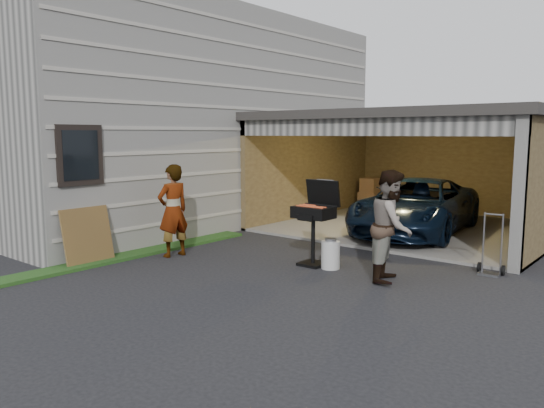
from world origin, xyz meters
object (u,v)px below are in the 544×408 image
(man, at_px, (392,226))
(hand_truck, at_px, (491,263))
(bbq_grill, at_px, (315,215))
(plywood_panel, at_px, (88,236))
(woman, at_px, (173,211))
(propane_tank, at_px, (330,255))
(minivan, at_px, (416,209))

(man, bearing_deg, hand_truck, -56.53)
(bbq_grill, height_order, hand_truck, bbq_grill)
(plywood_panel, xyz_separation_m, hand_truck, (5.95, 3.96, -0.32))
(bbq_grill, bearing_deg, woman, -155.10)
(bbq_grill, relative_size, hand_truck, 1.46)
(propane_tank, bearing_deg, woman, -158.62)
(minivan, relative_size, woman, 2.55)
(plywood_panel, bearing_deg, man, 27.85)
(man, bearing_deg, bbq_grill, 70.04)
(woman, distance_m, bbq_grill, 2.79)
(minivan, distance_m, propane_tank, 3.92)
(minivan, relative_size, man, 2.53)
(propane_tank, bearing_deg, hand_truck, 31.01)
(woman, height_order, man, man)
(minivan, height_order, woman, woman)
(propane_tank, bearing_deg, bbq_grill, 174.64)
(bbq_grill, distance_m, propane_tank, 0.77)
(minivan, xyz_separation_m, bbq_grill, (-0.22, -3.86, 0.28))
(plywood_panel, distance_m, hand_truck, 7.16)
(bbq_grill, bearing_deg, minivan, 86.77)
(minivan, xyz_separation_m, woman, (-2.74, -5.03, 0.26))
(bbq_grill, distance_m, plywood_panel, 4.17)
(bbq_grill, relative_size, plywood_panel, 1.46)
(man, relative_size, hand_truck, 1.72)
(woman, relative_size, propane_tank, 3.65)
(minivan, relative_size, propane_tank, 9.29)
(bbq_grill, xyz_separation_m, hand_truck, (2.71, 1.37, -0.72))
(woman, bearing_deg, minivan, 158.30)
(propane_tank, bearing_deg, plywood_panel, -144.70)
(plywood_panel, height_order, hand_truck, hand_truck)
(woman, xyz_separation_m, plywood_panel, (-0.71, -1.42, -0.38))
(minivan, distance_m, bbq_grill, 3.88)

